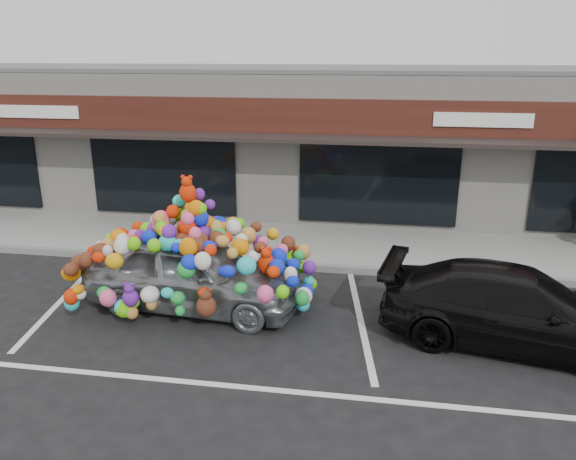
# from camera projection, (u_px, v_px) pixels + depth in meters

# --- Properties ---
(ground) EXTENTS (90.00, 90.00, 0.00)m
(ground) POSITION_uv_depth(u_px,v_px,m) (213.00, 314.00, 10.72)
(ground) COLOR black
(ground) RESTS_ON ground
(shop_building) EXTENTS (24.00, 7.20, 4.31)m
(shop_building) POSITION_uv_depth(u_px,v_px,m) (285.00, 136.00, 17.99)
(shop_building) COLOR beige
(shop_building) RESTS_ON ground
(sidewalk) EXTENTS (26.00, 3.00, 0.15)m
(sidewalk) POSITION_uv_depth(u_px,v_px,m) (257.00, 242.00, 14.46)
(sidewalk) COLOR gray
(sidewalk) RESTS_ON ground
(kerb) EXTENTS (26.00, 0.18, 0.16)m
(kerb) POSITION_uv_depth(u_px,v_px,m) (243.00, 263.00, 13.05)
(kerb) COLOR slate
(kerb) RESTS_ON ground
(parking_stripe_left) EXTENTS (0.73, 4.37, 0.01)m
(parking_stripe_left) POSITION_uv_depth(u_px,v_px,m) (64.00, 298.00, 11.40)
(parking_stripe_left) COLOR silver
(parking_stripe_left) RESTS_ON ground
(parking_stripe_mid) EXTENTS (0.73, 4.37, 0.01)m
(parking_stripe_mid) POSITION_uv_depth(u_px,v_px,m) (360.00, 320.00, 10.48)
(parking_stripe_mid) COLOR silver
(parking_stripe_mid) RESTS_ON ground
(lane_line) EXTENTS (14.00, 0.12, 0.01)m
(lane_line) POSITION_uv_depth(u_px,v_px,m) (299.00, 392.00, 8.26)
(lane_line) COLOR silver
(lane_line) RESTS_ON ground
(toy_car) EXTENTS (3.07, 4.69, 2.64)m
(toy_car) POSITION_uv_depth(u_px,v_px,m) (193.00, 264.00, 10.75)
(toy_car) COLOR gray
(toy_car) RESTS_ON ground
(black_sedan) EXTENTS (2.68, 4.82, 1.32)m
(black_sedan) POSITION_uv_depth(u_px,v_px,m) (517.00, 308.00, 9.45)
(black_sedan) COLOR black
(black_sedan) RESTS_ON ground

